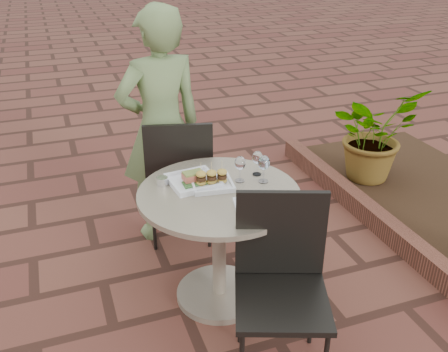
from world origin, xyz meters
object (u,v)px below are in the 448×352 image
object	(u,v)px
cafe_table	(219,229)
chair_far	(180,172)
plate_salmon	(193,180)
plate_tuna	(256,208)
diner	(161,129)
chair_near	(281,272)
plate_sliders	(212,180)

from	to	relation	value
cafe_table	chair_far	size ratio (longest dim) A/B	0.97
plate_salmon	plate_tuna	bearing A→B (deg)	-61.52
diner	chair_near	bearing A→B (deg)	92.07
plate_tuna	plate_salmon	bearing A→B (deg)	118.48
chair_far	diner	distance (m)	0.32
chair_far	cafe_table	bearing A→B (deg)	108.85
plate_sliders	plate_tuna	distance (m)	0.36
cafe_table	chair_near	size ratio (longest dim) A/B	0.97
chair_near	plate_sliders	size ratio (longest dim) A/B	3.65
cafe_table	plate_salmon	size ratio (longest dim) A/B	3.10
chair_far	plate_sliders	size ratio (longest dim) A/B	3.65
plate_sliders	plate_salmon	bearing A→B (deg)	148.09
cafe_table	plate_tuna	distance (m)	0.38
chair_far	diner	xyz separation A→B (m)	(-0.08, 0.16, 0.26)
cafe_table	plate_salmon	xyz separation A→B (m)	(-0.10, 0.14, 0.27)
cafe_table	plate_tuna	size ratio (longest dim) A/B	3.49
chair_near	diner	distance (m)	1.41
plate_salmon	plate_tuna	distance (m)	0.45
diner	plate_salmon	size ratio (longest dim) A/B	5.61
chair_near	plate_tuna	distance (m)	0.35
plate_sliders	plate_tuna	bearing A→B (deg)	-69.79
chair_near	chair_far	bearing A→B (deg)	118.76
plate_salmon	plate_sliders	bearing A→B (deg)	-31.91
diner	plate_tuna	xyz separation A→B (m)	(0.24, -1.08, -0.07)
diner	plate_tuna	distance (m)	1.11
cafe_table	chair_near	bearing A→B (deg)	-77.23
cafe_table	chair_far	world-z (taller)	chair_far
chair_near	diner	bearing A→B (deg)	120.92
plate_tuna	chair_far	bearing A→B (deg)	99.95
chair_near	plate_sliders	distance (m)	0.68
plate_tuna	diner	bearing A→B (deg)	102.41
chair_far	plate_sliders	bearing A→B (deg)	108.07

